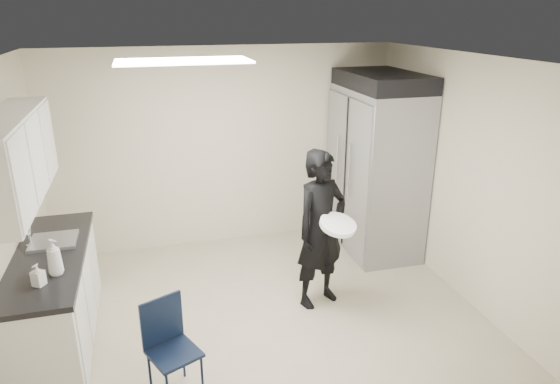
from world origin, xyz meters
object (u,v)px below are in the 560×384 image
object	(u,v)px
commercial_fridge	(376,171)
folding_chair	(174,353)
man_tuxedo	(321,229)
lower_counter	(56,300)

from	to	relation	value
commercial_fridge	folding_chair	bearing A→B (deg)	-142.18
folding_chair	man_tuxedo	xyz separation A→B (m)	(1.61, 1.03, 0.44)
commercial_fridge	folding_chair	xyz separation A→B (m)	(-2.76, -2.14, -0.64)
man_tuxedo	commercial_fridge	bearing A→B (deg)	22.75
lower_counter	commercial_fridge	world-z (taller)	commercial_fridge
lower_counter	folding_chair	distance (m)	1.48
lower_counter	man_tuxedo	xyz separation A→B (m)	(2.63, -0.03, 0.42)
commercial_fridge	folding_chair	size ratio (longest dim) A/B	2.56
lower_counter	commercial_fridge	size ratio (longest dim) A/B	0.90
lower_counter	commercial_fridge	distance (m)	3.98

